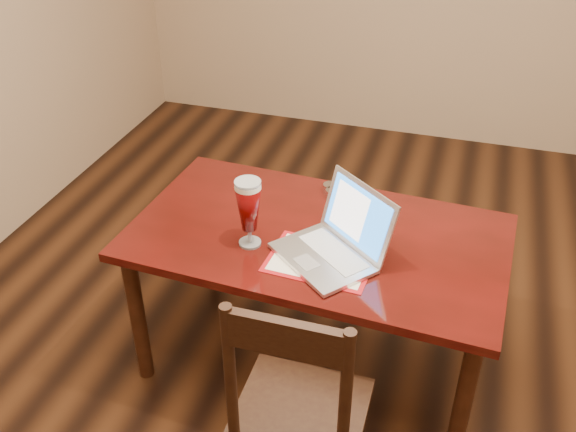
% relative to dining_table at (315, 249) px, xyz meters
% --- Properties ---
extents(ground, '(5.00, 5.00, 0.00)m').
position_rel_dining_table_xyz_m(ground, '(0.33, -0.07, -0.61)').
color(ground, black).
rests_on(ground, ground).
extents(dining_table, '(1.50, 0.90, 0.96)m').
position_rel_dining_table_xyz_m(dining_table, '(0.00, 0.00, 0.00)').
color(dining_table, '#460B09').
rests_on(dining_table, ground).
extents(dining_chair, '(0.42, 0.40, 0.99)m').
position_rel_dining_table_xyz_m(dining_chair, '(0.13, -0.68, -0.15)').
color(dining_chair, black).
rests_on(dining_chair, ground).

